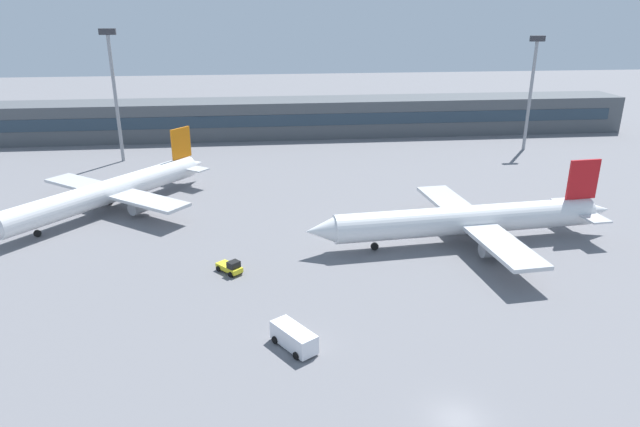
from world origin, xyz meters
The scene contains 8 objects.
ground_plane centered at (0.00, 40.00, 0.00)m, with size 400.00×400.00×0.00m, color slate.
terminal_building centered at (0.00, 105.39, 4.50)m, with size 156.30×12.13×9.00m.
airplane_near centered at (12.67, 34.24, 3.36)m, with size 44.64×31.21×11.02m.
airplane_mid centered at (-39.26, 52.55, 3.24)m, with size 30.05×35.42×10.61m.
baggage_tug_yellow centered at (-19.03, 28.34, 0.80)m, with size 3.49×3.70×1.75m.
service_van_white centered at (-12.31, 11.47, 1.11)m, with size 4.53×5.44×2.08m.
floodlight_tower_west centered at (45.14, 84.57, 14.46)m, with size 3.20×0.80×24.92m.
floodlight_tower_east centered at (-43.75, 84.36, 15.41)m, with size 3.20×0.80×26.75m.
Camera 1 is at (-14.88, -34.65, 31.05)m, focal length 31.41 mm.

